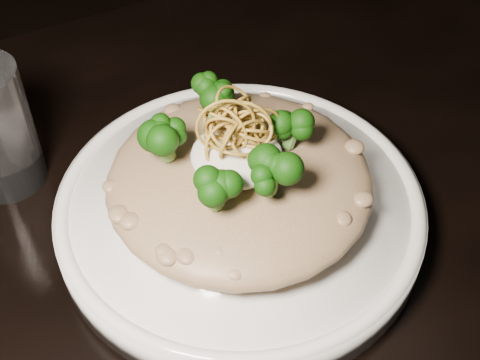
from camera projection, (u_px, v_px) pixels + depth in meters
name	position (u px, v px, depth m)	size (l,w,h in m)	color
table	(192.00, 329.00, 0.60)	(1.10, 0.80, 0.75)	black
plate	(240.00, 212.00, 0.57)	(0.31, 0.31, 0.03)	white
risotto	(239.00, 180.00, 0.54)	(0.22, 0.22, 0.05)	brown
broccoli	(240.00, 132.00, 0.50)	(0.15, 0.15, 0.06)	black
cheese	(237.00, 155.00, 0.51)	(0.07, 0.07, 0.02)	white
shallots	(238.00, 116.00, 0.50)	(0.06, 0.06, 0.04)	olive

